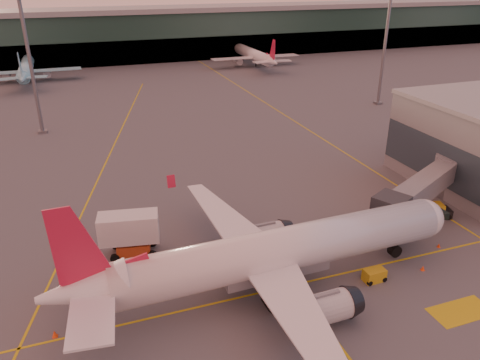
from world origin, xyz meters
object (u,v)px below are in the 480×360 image
object	(u,v)px
catering_truck	(130,232)
pushback_tug	(436,212)
main_airplane	(272,254)
gpu_cart	(374,275)

from	to	relation	value
catering_truck	pushback_tug	size ratio (longest dim) A/B	1.70
main_airplane	pushback_tug	world-z (taller)	main_airplane
main_airplane	gpu_cart	world-z (taller)	main_airplane
main_airplane	pushback_tug	bearing A→B (deg)	12.48
catering_truck	gpu_cart	world-z (taller)	catering_truck
catering_truck	gpu_cart	bearing A→B (deg)	-20.21
gpu_cart	pushback_tug	distance (m)	17.83
gpu_cart	pushback_tug	xyz separation A→B (m)	(15.47, 8.87, 0.12)
main_airplane	catering_truck	xyz separation A→B (m)	(-12.18, 11.05, -1.25)
main_airplane	catering_truck	distance (m)	16.49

